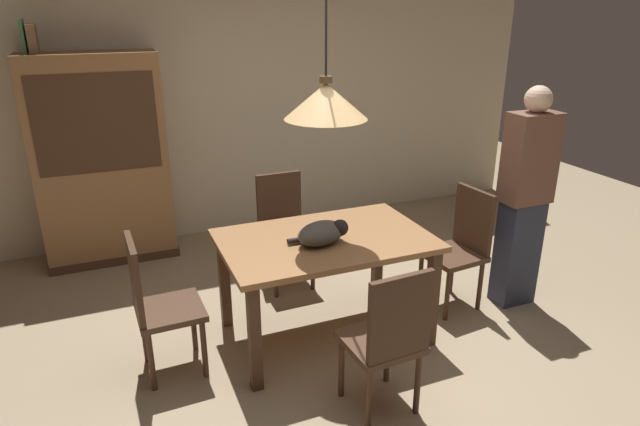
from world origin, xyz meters
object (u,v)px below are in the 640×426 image
chair_right_side (461,243)px  book_green_slim (23,36)px  chair_far_back (284,225)px  hutch_bookcase (102,165)px  chair_near_front (388,337)px  cat_sleeping (323,233)px  dining_table (325,251)px  person_standing (524,199)px  pendant_lamp (326,101)px  book_brown_thick (32,39)px  chair_left_side (156,301)px

chair_right_side → book_green_slim: size_ratio=3.58×
chair_far_back → book_green_slim: bearing=148.9°
hutch_bookcase → chair_near_front: bearing=-64.8°
chair_far_back → cat_sleeping: bearing=-93.2°
chair_right_side → book_green_slim: 3.77m
dining_table → hutch_bookcase: bearing=124.3°
hutch_bookcase → chair_right_side: bearing=-38.2°
chair_near_front → cat_sleeping: bearing=94.2°
chair_far_back → person_standing: bearing=-32.8°
pendant_lamp → book_green_slim: pendant_lamp is taller
chair_near_front → chair_right_side: bearing=38.3°
chair_near_front → book_brown_thick: size_ratio=3.88×
chair_far_back → hutch_bookcase: (-1.32, 1.06, 0.38)m
chair_right_side → person_standing: size_ratio=0.55×
chair_near_front → chair_right_side: (1.12, 0.89, 0.00)m
dining_table → chair_right_side: chair_right_side is taller
chair_near_front → cat_sleeping: (-0.06, 0.80, 0.32)m
chair_left_side → chair_far_back: size_ratio=1.00×
chair_right_side → pendant_lamp: bearing=-179.6°
pendant_lamp → dining_table: bearing=0.0°
chair_left_side → book_green_slim: bearing=107.9°
chair_far_back → person_standing: (1.56, -1.00, 0.34)m
chair_right_side → book_green_slim: (-2.88, 1.93, 1.47)m
book_green_slim → chair_far_back: bearing=-31.1°
hutch_bookcase → book_brown_thick: bearing=179.8°
dining_table → hutch_bookcase: 2.35m
pendant_lamp → chair_near_front: bearing=-89.7°
chair_near_front → book_brown_thick: 3.59m
dining_table → chair_left_side: bearing=-179.9°
chair_far_back → book_green_slim: size_ratio=3.58×
pendant_lamp → person_standing: bearing=-4.6°
chair_right_side → book_brown_thick: book_brown_thick is taller
chair_near_front → book_brown_thick: (-1.70, 2.81, 1.45)m
hutch_bookcase → book_brown_thick: book_brown_thick is taller
chair_near_front → person_standing: 1.76m
chair_far_back → chair_right_side: 1.43m
chair_near_front → chair_far_back: bearing=90.2°
cat_sleeping → hutch_bookcase: (-1.26, 2.02, 0.06)m
chair_far_back → person_standing: size_ratio=0.55×
chair_near_front → chair_right_side: 1.43m
dining_table → cat_sleeping: bearing=-123.5°
chair_far_back → book_green_slim: book_green_slim is taller
chair_left_side → person_standing: (2.69, -0.12, 0.34)m
chair_near_front → chair_left_side: bearing=142.3°
book_green_slim → book_brown_thick: size_ratio=1.08×
cat_sleeping → chair_far_back: bearing=86.8°
chair_near_front → chair_left_side: 1.43m
chair_left_side → pendant_lamp: pendant_lamp is taller
cat_sleeping → pendant_lamp: 0.84m
chair_far_back → pendant_lamp: size_ratio=0.72×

